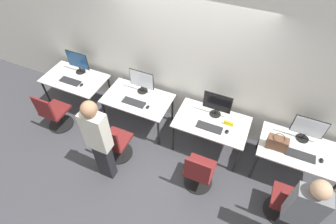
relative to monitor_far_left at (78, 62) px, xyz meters
The scene contains 26 objects.
ground_plane 2.42m from the monitor_far_left, 15.46° to the right, with size 20.00×20.00×0.00m, color #3D3D42.
wall_back 2.20m from the monitor_far_left, ahead, with size 12.00×0.05×2.80m.
desk_far_left 0.39m from the monitor_far_left, 90.00° to the right, with size 1.24×0.75×0.70m.
monitor_far_left is the anchor object (origin of this frame).
keyboard_far_left 0.42m from the monitor_far_left, 90.00° to the right, with size 0.43×0.16×0.02m.
mouse_far_left 0.50m from the monitor_far_left, 51.47° to the right, with size 0.06×0.09×0.03m.
office_chair_far_left 1.12m from the monitor_far_left, 90.71° to the right, with size 0.48×0.48×0.89m.
desk_left 1.48m from the monitor_far_left, ahead, with size 1.24×0.75×0.70m.
monitor_left 1.43m from the monitor_far_left, ahead, with size 0.48×0.20×0.46m.
keyboard_left 1.49m from the monitor_far_left, 13.89° to the right, with size 0.43×0.16×0.02m.
mouse_left 1.77m from the monitor_far_left, 12.00° to the right, with size 0.06×0.09×0.03m.
office_chair_left 1.89m from the monitor_far_left, 37.25° to the right, with size 0.48×0.48×0.89m.
person_left 2.06m from the monitor_far_left, 44.71° to the right, with size 0.36×0.23×1.72m.
desk_right 2.88m from the monitor_far_left, ahead, with size 1.24×0.75×0.70m.
monitor_right 2.86m from the monitor_far_left, ahead, with size 0.48×0.20×0.46m.
keyboard_right 2.89m from the monitor_far_left, ahead, with size 0.43×0.16×0.02m.
mouse_right 3.17m from the monitor_far_left, ahead, with size 0.06×0.09×0.03m.
office_chair_right 3.17m from the monitor_far_left, 19.63° to the right, with size 0.48×0.48×0.89m.
desk_far_right 4.30m from the monitor_far_left, ahead, with size 1.24×0.75×0.70m.
monitor_far_right 4.28m from the monitor_far_left, ahead, with size 0.48×0.20×0.46m.
keyboard_far_right 4.30m from the monitor_far_left, ahead, with size 0.43×0.16×0.02m.
mouse_far_right 4.59m from the monitor_far_left, ahead, with size 0.06×0.09×0.03m.
office_chair_far_right 4.42m from the monitor_far_left, 13.41° to the right, with size 0.48×0.48×0.89m.
person_far_right 4.51m from the monitor_far_left, 17.85° to the right, with size 0.36×0.21×1.63m.
handbag 3.93m from the monitor_far_left, ahead, with size 0.30×0.18×0.25m.
placard_right 3.14m from the monitor_far_left, ahead, with size 0.16×0.03×0.08m.
Camera 1 is at (1.20, -2.58, 4.05)m, focal length 28.00 mm.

